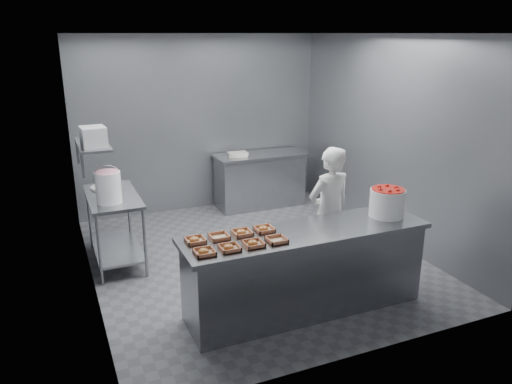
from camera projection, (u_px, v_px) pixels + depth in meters
floor at (255, 258)px, 6.50m from camera, size 4.50×4.50×0.00m
ceiling at (254, 33)px, 5.65m from camera, size 4.50×4.50×0.00m
wall_back at (200, 124)px, 8.05m from camera, size 4.00×0.04×2.80m
wall_left at (82, 171)px, 5.33m from camera, size 0.04×4.50×2.80m
wall_right at (389, 140)px, 6.82m from camera, size 0.04×4.50×2.80m
service_counter at (305, 270)px, 5.18m from camera, size 2.60×0.70×0.90m
prep_table at (114, 218)px, 6.23m from camera, size 0.60×1.20×0.90m
back_counter at (260, 180)px, 8.36m from camera, size 1.50×0.60×0.90m
wall_shelf at (93, 144)px, 5.87m from camera, size 0.35×0.90×0.03m
tray_0 at (204, 252)px, 4.49m from camera, size 0.19×0.18×0.06m
tray_1 at (229, 248)px, 4.58m from camera, size 0.19×0.18×0.06m
tray_2 at (253, 243)px, 4.67m from camera, size 0.19×0.18×0.06m
tray_3 at (277, 240)px, 4.76m from camera, size 0.19×0.18×0.04m
tray_4 at (195, 240)px, 4.74m from camera, size 0.19×0.18×0.06m
tray_5 at (219, 236)px, 4.83m from camera, size 0.19×0.18×0.04m
tray_6 at (242, 233)px, 4.92m from camera, size 0.19×0.18×0.06m
tray_7 at (264, 229)px, 5.01m from camera, size 0.19×0.18×0.06m
worker at (329, 213)px, 5.84m from camera, size 0.63×0.46×1.58m
strawberry_tub at (387, 202)px, 5.39m from camera, size 0.38×0.38×0.31m
glaze_bucket at (108, 186)px, 5.81m from camera, size 0.31×0.30×0.46m
bucket_lid at (104, 187)px, 6.40m from camera, size 0.44×0.44×0.03m
rag at (113, 185)px, 6.48m from camera, size 0.18×0.17×0.02m
appliance at (93, 137)px, 5.66m from camera, size 0.29×0.32×0.23m
paper_stack at (238, 154)px, 8.07m from camera, size 0.35×0.29×0.06m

